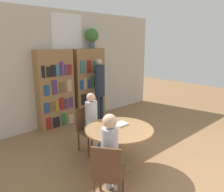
# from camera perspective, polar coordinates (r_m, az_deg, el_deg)

# --- Properties ---
(ground_plane) EXTENTS (16.00, 16.00, 0.00)m
(ground_plane) POSITION_cam_1_polar(r_m,az_deg,el_deg) (4.01, 23.66, -20.34)
(ground_plane) COLOR olive
(wall_back) EXTENTS (6.40, 0.07, 3.00)m
(wall_back) POSITION_cam_1_polar(r_m,az_deg,el_deg) (6.10, -11.31, 7.24)
(wall_back) COLOR beige
(wall_back) RESTS_ON ground_plane
(bookshelf_left) EXTENTS (0.95, 0.34, 2.01)m
(bookshelf_left) POSITION_cam_1_polar(r_m,az_deg,el_deg) (5.76, -14.58, 1.58)
(bookshelf_left) COLOR olive
(bookshelf_left) RESTS_ON ground_plane
(bookshelf_right) EXTENTS (0.95, 0.34, 2.01)m
(bookshelf_right) POSITION_cam_1_polar(r_m,az_deg,el_deg) (6.31, -6.05, 2.99)
(bookshelf_right) COLOR olive
(bookshelf_right) RESTS_ON ground_plane
(flower_vase) EXTENTS (0.37, 0.37, 0.55)m
(flower_vase) POSITION_cam_1_polar(r_m,az_deg,el_deg) (6.30, -5.28, 15.34)
(flower_vase) COLOR #475166
(flower_vase) RESTS_ON bookshelf_right
(reading_table) EXTENTS (1.17, 1.17, 0.75)m
(reading_table) POSITION_cam_1_polar(r_m,az_deg,el_deg) (3.82, 1.91, -10.24)
(reading_table) COLOR olive
(reading_table) RESTS_ON ground_plane
(chair_near_camera) EXTENTS (0.56, 0.56, 0.90)m
(chair_near_camera) POSITION_cam_1_polar(r_m,az_deg,el_deg) (3.08, -1.12, -19.15)
(chair_near_camera) COLOR brown
(chair_near_camera) RESTS_ON ground_plane
(chair_left_side) EXTENTS (0.40, 0.40, 0.90)m
(chair_left_side) POSITION_cam_1_polar(r_m,az_deg,el_deg) (4.52, -6.39, -8.06)
(chair_left_side) COLOR brown
(chair_left_side) RESTS_ON ground_plane
(seated_reader_left) EXTENTS (0.24, 0.36, 1.24)m
(seated_reader_left) POSITION_cam_1_polar(r_m,az_deg,el_deg) (4.31, -4.99, -6.41)
(seated_reader_left) COLOR #B2B7C6
(seated_reader_left) RESTS_ON ground_plane
(seated_reader_right) EXTENTS (0.39, 0.37, 1.26)m
(seated_reader_right) POSITION_cam_1_polar(r_m,az_deg,el_deg) (3.13, -0.38, -14.09)
(seated_reader_right) COLOR #B2B7C6
(seated_reader_right) RESTS_ON ground_plane
(librarian_standing) EXTENTS (0.27, 0.54, 1.76)m
(librarian_standing) POSITION_cam_1_polar(r_m,az_deg,el_deg) (5.90, -3.27, 2.95)
(librarian_standing) COLOR #232D3D
(librarian_standing) RESTS_ON ground_plane
(open_book_on_table) EXTENTS (0.24, 0.18, 0.03)m
(open_book_on_table) POSITION_cam_1_polar(r_m,az_deg,el_deg) (3.91, 2.27, -7.35)
(open_book_on_table) COLOR silver
(open_book_on_table) RESTS_ON reading_table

